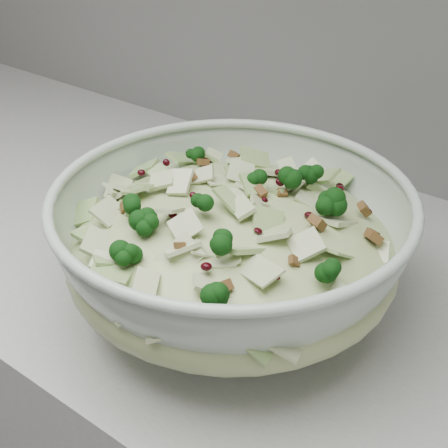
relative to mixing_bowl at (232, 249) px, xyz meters
The scene contains 2 objects.
mixing_bowl is the anchor object (origin of this frame).
salad 0.02m from the mixing_bowl, ahead, with size 0.36×0.36×0.15m.
Camera 1 is at (0.01, 1.18, 1.34)m, focal length 50.00 mm.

